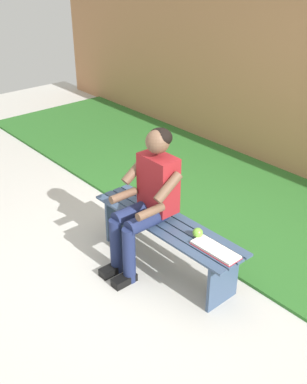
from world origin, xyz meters
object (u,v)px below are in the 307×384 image
apple (198,233)px  book_open (215,250)px  bench_near (167,234)px  person_seated (147,196)px

apple → book_open: 0.23m
bench_near → apple: (-0.33, -0.04, 0.16)m
apple → bench_near: bearing=6.5°
bench_near → book_open: 0.57m
apple → book_open: apple is taller
bench_near → book_open: size_ratio=3.75×
person_seated → apple: 0.53m
bench_near → person_seated: (0.14, 0.10, 0.35)m
person_seated → book_open: person_seated is taller
bench_near → book_open: book_open is taller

